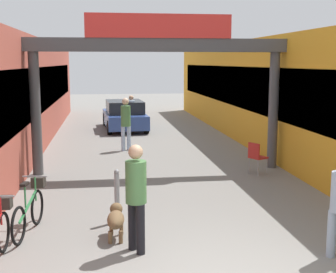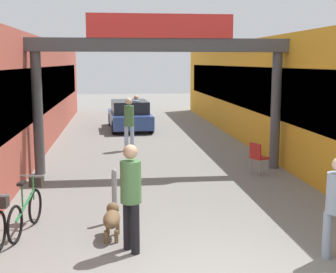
# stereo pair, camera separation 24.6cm
# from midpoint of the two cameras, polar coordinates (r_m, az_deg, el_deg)

# --- Properties ---
(storefront_right) EXTENTS (3.00, 26.00, 3.88)m
(storefront_right) POSITION_cam_midpoint_polar(r_m,az_deg,el_deg) (18.00, 13.36, 5.21)
(storefront_right) COLOR gold
(storefront_right) RESTS_ON ground_plane
(arcade_sign_gateway) EXTENTS (7.40, 0.47, 4.35)m
(arcade_sign_gateway) POSITION_cam_midpoint_polar(r_m,az_deg,el_deg) (13.01, -1.71, 9.17)
(arcade_sign_gateway) COLOR #4C4C4F
(arcade_sign_gateway) RESTS_ON ground_plane
(pedestrian_with_dog) EXTENTS (0.46, 0.46, 1.78)m
(pedestrian_with_dog) POSITION_cam_midpoint_polar(r_m,az_deg,el_deg) (7.58, -4.85, -6.62)
(pedestrian_with_dog) COLOR black
(pedestrian_with_dog) RESTS_ON ground_plane
(pedestrian_carrying_crate) EXTENTS (0.47, 0.47, 1.84)m
(pedestrian_carrying_crate) POSITION_cam_midpoint_polar(r_m,az_deg,el_deg) (16.36, -5.60, 1.99)
(pedestrian_carrying_crate) COLOR #A5BFE0
(pedestrian_carrying_crate) RESTS_ON ground_plane
(pedestrian_elderly_walking) EXTENTS (0.43, 0.43, 1.62)m
(pedestrian_elderly_walking) POSITION_cam_midpoint_polar(r_m,az_deg,el_deg) (20.91, -4.83, 3.12)
(pedestrian_elderly_walking) COLOR silver
(pedestrian_elderly_walking) RESTS_ON ground_plane
(dog_on_leash) EXTENTS (0.34, 0.78, 0.56)m
(dog_on_leash) POSITION_cam_midpoint_polar(r_m,az_deg,el_deg) (8.41, -7.22, -9.88)
(dog_on_leash) COLOR brown
(dog_on_leash) RESTS_ON ground_plane
(bicycle_green_second) EXTENTS (0.47, 1.67, 0.98)m
(bicycle_green_second) POSITION_cam_midpoint_polar(r_m,az_deg,el_deg) (9.00, -17.22, -8.40)
(bicycle_green_second) COLOR black
(bicycle_green_second) RESTS_ON ground_plane
(bollard_post_metal) EXTENTS (0.10, 0.10, 1.05)m
(bollard_post_metal) POSITION_cam_midpoint_polar(r_m,az_deg,el_deg) (9.12, -7.00, -7.16)
(bollard_post_metal) COLOR gray
(bollard_post_metal) RESTS_ON ground_plane
(cafe_chair_red_nearer) EXTENTS (0.54, 0.54, 0.89)m
(cafe_chair_red_nearer) POSITION_cam_midpoint_polar(r_m,az_deg,el_deg) (13.05, 10.18, -2.27)
(cafe_chair_red_nearer) COLOR gray
(cafe_chair_red_nearer) RESTS_ON ground_plane
(parked_car_blue) EXTENTS (2.00, 4.10, 1.33)m
(parked_car_blue) POSITION_cam_midpoint_polar(r_m,az_deg,el_deg) (21.61, -5.64, 2.57)
(parked_car_blue) COLOR #2D478C
(parked_car_blue) RESTS_ON ground_plane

